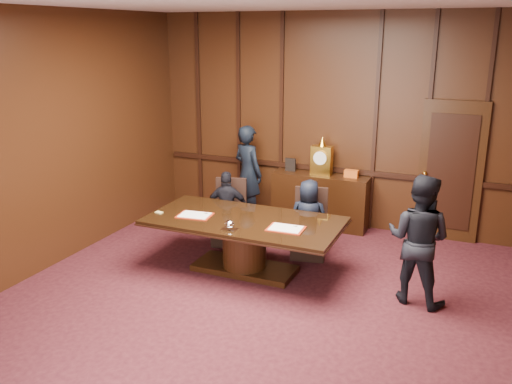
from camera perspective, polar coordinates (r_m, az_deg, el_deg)
room at (r=5.97m, az=-0.87°, el=2.42°), size 7.00×7.04×3.50m
sideboard at (r=9.16m, az=6.80°, el=-0.66°), size 1.60×0.45×1.54m
conference_table at (r=7.37m, az=-1.23°, el=-4.68°), size 2.62×1.32×0.76m
folder_left at (r=7.45m, az=-6.46°, el=-2.45°), size 0.50×0.38×0.02m
folder_right at (r=6.93m, az=3.16°, el=-3.86°), size 0.47×0.35×0.02m
inkstand at (r=6.88m, az=-2.80°, el=-3.57°), size 0.20×0.14×0.12m
notepad at (r=7.64m, az=-10.17°, el=-2.13°), size 0.11×0.09×0.01m
chair_left at (r=8.45m, az=-2.82°, el=-3.43°), size 0.59×0.59×0.99m
chair_right at (r=8.00m, az=5.62°, el=-4.68°), size 0.57×0.57×0.99m
signatory_left at (r=8.29m, az=-3.03°, el=-1.74°), size 0.73×0.49×1.16m
signatory_right at (r=7.83m, az=5.54°, el=-2.88°), size 0.63×0.48×1.17m
witness_left at (r=9.32m, az=-0.85°, el=1.98°), size 0.72×0.61×1.67m
witness_right at (r=6.76m, az=16.73°, el=-4.81°), size 0.89×0.76×1.60m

